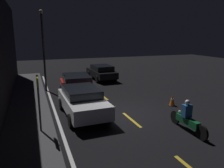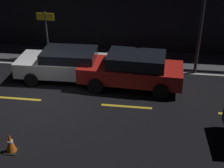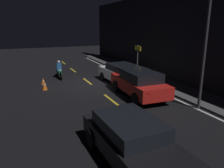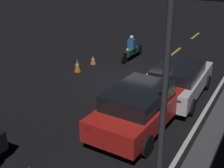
% 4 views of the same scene
% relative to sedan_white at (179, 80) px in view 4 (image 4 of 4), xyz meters
% --- Properties ---
extents(ground_plane, '(56.00, 56.00, 0.00)m').
position_rel_sedan_white_xyz_m(ground_plane, '(-0.55, -2.07, -0.76)').
color(ground_plane, black).
extents(lane_dash_a, '(2.00, 0.14, 0.01)m').
position_rel_sedan_white_xyz_m(lane_dash_a, '(-10.55, -2.07, -0.75)').
color(lane_dash_a, gold).
rests_on(lane_dash_a, ground).
extents(lane_dash_b, '(2.00, 0.14, 0.01)m').
position_rel_sedan_white_xyz_m(lane_dash_b, '(-6.05, -2.07, -0.75)').
color(lane_dash_b, gold).
rests_on(lane_dash_b, ground).
extents(lane_dash_c, '(2.00, 0.14, 0.01)m').
position_rel_sedan_white_xyz_m(lane_dash_c, '(-1.55, -2.07, -0.75)').
color(lane_dash_c, gold).
rests_on(lane_dash_c, ground).
extents(lane_dash_d, '(2.00, 0.14, 0.01)m').
position_rel_sedan_white_xyz_m(lane_dash_d, '(2.95, -2.07, -0.75)').
color(lane_dash_d, gold).
rests_on(lane_dash_d, ground).
extents(lane_solid_kerb, '(25.20, 0.14, 0.01)m').
position_rel_sedan_white_xyz_m(lane_solid_kerb, '(-0.55, 1.32, -0.75)').
color(lane_solid_kerb, silver).
rests_on(lane_solid_kerb, ground).
extents(sedan_white, '(4.31, 2.05, 1.40)m').
position_rel_sedan_white_xyz_m(sedan_white, '(0.00, 0.00, 0.00)').
color(sedan_white, silver).
rests_on(sedan_white, ground).
extents(taxi_red, '(4.48, 2.10, 1.53)m').
position_rel_sedan_white_xyz_m(taxi_red, '(3.01, -0.34, 0.06)').
color(taxi_red, red).
rests_on(taxi_red, ground).
extents(motorcycle, '(2.37, 0.36, 1.38)m').
position_rel_sedan_white_xyz_m(motorcycle, '(-3.54, -3.76, -0.20)').
color(motorcycle, black).
rests_on(motorcycle, ground).
extents(traffic_cone_near, '(0.39, 0.39, 0.50)m').
position_rel_sedan_white_xyz_m(traffic_cone_near, '(-1.74, -5.18, -0.52)').
color(traffic_cone_near, black).
rests_on(traffic_cone_near, ground).
extents(traffic_cone_mid, '(0.41, 0.41, 0.67)m').
position_rel_sedan_white_xyz_m(traffic_cone_mid, '(-0.39, -5.24, -0.43)').
color(traffic_cone_mid, black).
rests_on(traffic_cone_mid, ground).
extents(street_lamp, '(0.28, 0.28, 5.76)m').
position_rel_sedan_white_xyz_m(street_lamp, '(5.89, 1.42, 2.48)').
color(street_lamp, '#333338').
rests_on(street_lamp, ground).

